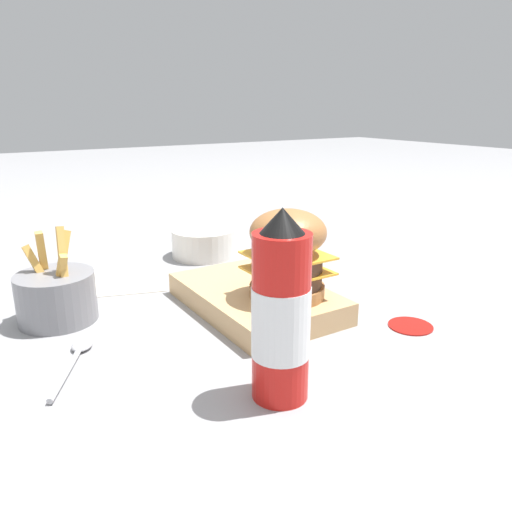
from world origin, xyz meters
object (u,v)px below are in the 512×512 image
serving_board (256,298)px  fries_basket (56,296)px  spoon (77,355)px  ketchup_bottle (281,314)px  side_bowl (203,242)px  burger (288,253)px

serving_board → fries_basket: (0.11, 0.27, 0.02)m
fries_basket → spoon: size_ratio=1.02×
fries_basket → spoon: bearing=177.5°
ketchup_bottle → side_bowl: bearing=-17.6°
serving_board → spoon: (-0.02, 0.27, -0.01)m
fries_basket → side_bowl: 0.37m
side_bowl → spoon: size_ratio=0.94×
serving_board → ketchup_bottle: ketchup_bottle is taller
fries_basket → side_bowl: size_ratio=1.08×
serving_board → burger: burger is taller
burger → ketchup_bottle: bearing=142.5°
burger → spoon: size_ratio=0.93×
serving_board → spoon: serving_board is taller
ketchup_bottle → spoon: ketchup_bottle is taller
burger → fries_basket: bearing=59.5°
burger → fries_basket: size_ratio=0.91×
serving_board → side_bowl: 0.30m
burger → ketchup_bottle: size_ratio=0.62×
serving_board → burger: size_ratio=2.06×
spoon → serving_board: bearing=-58.3°
serving_board → side_bowl: bearing=-10.7°
ketchup_bottle → side_bowl: (0.51, -0.16, -0.07)m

